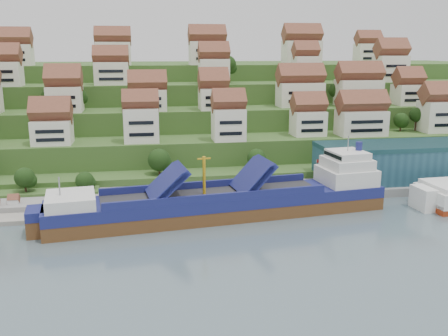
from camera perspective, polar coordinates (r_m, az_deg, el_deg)
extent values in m
plane|color=slate|center=(113.61, 3.45, -5.46)|extent=(300.00, 300.00, 0.00)
cube|color=gray|center=(132.57, 10.45, -2.40)|extent=(180.00, 14.00, 2.20)
cube|color=#2D4C1E|center=(195.38, -2.20, 3.15)|extent=(260.00, 128.00, 4.00)
cube|color=#2D4C1E|center=(199.69, -2.39, 4.39)|extent=(260.00, 118.00, 11.00)
cube|color=#2D4C1E|center=(207.04, -2.68, 5.69)|extent=(260.00, 102.00, 18.00)
cube|color=#2D4C1E|center=(214.50, -2.95, 6.90)|extent=(260.00, 86.00, 25.00)
cube|color=#2D4C1E|center=(223.08, -3.23, 7.92)|extent=(260.00, 68.00, 31.00)
cube|color=white|center=(146.77, -19.02, 3.91)|extent=(10.54, 8.57, 6.69)
cube|color=white|center=(143.42, -9.44, 4.85)|extent=(9.71, 7.03, 9.64)
cube|color=white|center=(144.37, 0.52, 4.99)|extent=(9.11, 7.62, 9.18)
cube|color=white|center=(155.09, 9.58, 5.07)|extent=(9.68, 7.73, 7.46)
cube|color=white|center=(158.80, 15.39, 4.99)|extent=(14.35, 8.26, 7.58)
cube|color=white|center=(174.41, 23.57, 5.42)|extent=(13.28, 8.31, 9.69)
cube|color=white|center=(161.78, -17.72, 7.51)|extent=(10.34, 8.98, 7.69)
cube|color=white|center=(158.93, -8.70, 7.68)|extent=(11.47, 7.90, 6.57)
cube|color=white|center=(160.17, -1.20, 7.90)|extent=(8.95, 8.56, 6.73)
cube|color=white|center=(170.62, 8.67, 8.29)|extent=(14.83, 8.36, 7.93)
cube|color=white|center=(176.83, 15.10, 8.29)|extent=(14.76, 8.18, 8.72)
cube|color=white|center=(185.13, 20.23, 7.87)|extent=(9.05, 8.04, 6.97)
cube|color=white|center=(179.45, -23.95, 9.78)|extent=(11.62, 7.86, 7.82)
cube|color=white|center=(175.88, -12.73, 10.50)|extent=(11.37, 7.30, 7.57)
cube|color=white|center=(176.68, -1.17, 10.98)|extent=(10.12, 7.79, 8.51)
cube|color=white|center=(185.36, 9.24, 11.06)|extent=(8.58, 7.14, 9.36)
cube|color=white|center=(198.72, 18.47, 10.71)|extent=(11.14, 8.47, 9.46)
cube|color=white|center=(199.61, -22.74, 11.82)|extent=(11.69, 8.03, 7.49)
cube|color=white|center=(194.59, -12.52, 12.64)|extent=(12.69, 7.51, 8.37)
cube|color=white|center=(193.64, -1.93, 12.98)|extent=(13.41, 8.15, 8.67)
cube|color=white|center=(204.51, 8.85, 12.91)|extent=(14.33, 8.73, 9.02)
cube|color=white|center=(216.84, 16.08, 12.44)|extent=(9.78, 7.05, 8.01)
ellipsoid|color=#1E3C14|center=(137.60, 3.73, 1.11)|extent=(5.22, 5.22, 5.22)
ellipsoid|color=#1E3C14|center=(134.18, -7.44, 0.92)|extent=(6.03, 6.03, 6.03)
ellipsoid|color=#1E3C14|center=(170.81, 19.57, 5.17)|extent=(4.78, 4.78, 4.78)
ellipsoid|color=#1E3C14|center=(173.19, 21.14, 5.71)|extent=(4.62, 4.62, 4.62)
ellipsoid|color=#1E3C14|center=(178.09, 12.63, 8.67)|extent=(4.98, 4.98, 4.98)
ellipsoid|color=#1E3C14|center=(166.98, -19.10, 7.71)|extent=(6.33, 6.33, 6.33)
ellipsoid|color=#1E3C14|center=(164.38, -16.25, 7.93)|extent=(4.74, 4.74, 4.74)
ellipsoid|color=#1E3C14|center=(180.73, 0.43, 11.80)|extent=(5.93, 5.93, 5.93)
ellipsoid|color=#1E3C14|center=(189.84, 8.36, 11.08)|extent=(5.61, 5.61, 5.61)
ellipsoid|color=#1E3C14|center=(189.87, 10.22, 10.69)|extent=(4.13, 4.13, 4.13)
ellipsoid|color=#1E3C14|center=(130.49, -21.83, -1.02)|extent=(4.91, 4.91, 4.91)
ellipsoid|color=#1E3C14|center=(128.52, -15.63, -1.43)|extent=(4.63, 4.63, 4.63)
cube|color=#234E60|center=(146.75, 22.12, 0.81)|extent=(60.00, 15.00, 10.00)
cylinder|color=gray|center=(126.07, 10.46, -0.82)|extent=(0.16, 0.16, 8.00)
cube|color=maroon|center=(125.46, 10.79, 0.79)|extent=(1.20, 0.05, 0.80)
cube|color=white|center=(124.77, -22.86, -3.77)|extent=(2.40, 2.20, 2.20)
cube|color=brown|center=(112.43, -0.31, -5.10)|extent=(76.73, 20.61, 4.86)
cube|color=navy|center=(111.46, -0.32, -3.55)|extent=(76.74, 20.72, 2.53)
cube|color=silver|center=(106.82, -17.14, -3.55)|extent=(10.98, 12.17, 2.53)
cube|color=#262628|center=(110.60, -1.29, -3.00)|extent=(49.48, 15.63, 0.29)
cube|color=navy|center=(107.53, -6.81, -1.74)|extent=(8.51, 11.53, 6.73)
cube|color=navy|center=(112.23, 3.02, -1.02)|extent=(8.15, 11.49, 7.11)
cylinder|color=gold|center=(109.00, -2.29, -0.92)|extent=(0.76, 0.76, 8.76)
cube|color=silver|center=(122.62, 13.80, -0.86)|extent=(12.91, 12.40, 3.89)
cube|color=silver|center=(121.91, 13.88, 0.56)|extent=(10.84, 11.01, 2.43)
cube|color=silver|center=(121.49, 13.94, 1.50)|extent=(8.77, 9.62, 1.75)
cylinder|color=navy|center=(122.62, 15.17, 2.42)|extent=(1.73, 1.73, 2.14)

